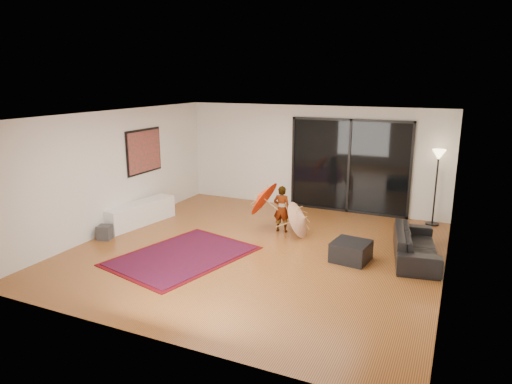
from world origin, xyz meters
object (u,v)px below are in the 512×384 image
Objects in this scene: media_console at (140,213)px; sofa at (416,245)px; ottoman at (351,251)px; child at (282,209)px.

sofa is (6.20, 0.44, 0.02)m from media_console.
media_console is 6.22m from sofa.
media_console is 2.86× the size of ottoman.
child is at bearing 71.90° from sofa.
child is (-1.82, 1.03, 0.34)m from ottoman.
ottoman is at bearing 145.56° from child.
media_console reaches higher than ottoman.
media_console is at bearing 10.28° from child.
sofa is 2.95× the size of ottoman.
sofa is 2.97m from child.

